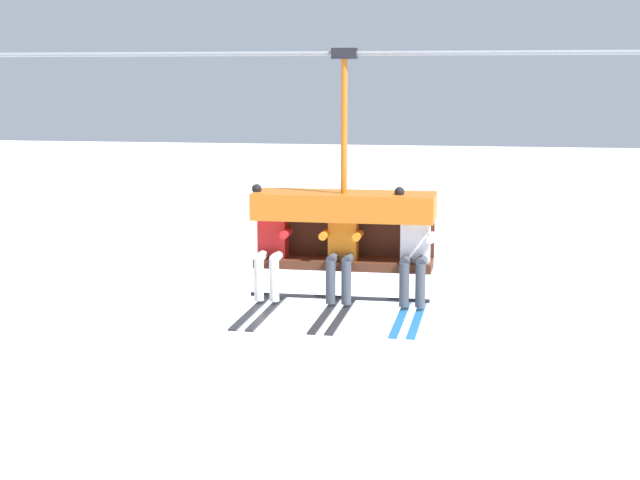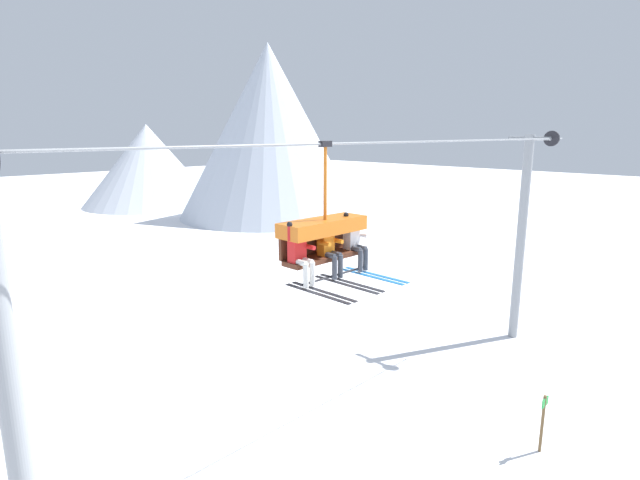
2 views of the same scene
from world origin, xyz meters
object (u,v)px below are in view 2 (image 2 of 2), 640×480
object	(u,v)px
skier_red	(301,254)
skier_white	(356,241)
lift_tower_near	(12,404)
lift_tower_far	(522,234)
chairlift_chair	(323,233)
skier_orange	(330,248)
trail_sign	(543,420)

from	to	relation	value
skier_red	skier_white	distance (m)	1.63
lift_tower_near	lift_tower_far	bearing A→B (deg)	0.00
lift_tower_near	lift_tower_far	size ratio (longest dim) A/B	1.00
skier_white	skier_red	bearing A→B (deg)	180.00
skier_red	skier_white	size ratio (longest dim) A/B	1.00
chairlift_chair	lift_tower_far	bearing A→B (deg)	3.42
chairlift_chair	skier_orange	distance (m)	0.37
lift_tower_near	skier_white	bearing A→B (deg)	-7.96
skier_white	chairlift_chair	bearing A→B (deg)	165.23
skier_white	lift_tower_near	bearing A→B (deg)	172.04
trail_sign	skier_red	bearing A→B (deg)	153.75
chairlift_chair	skier_white	bearing A→B (deg)	-14.77
trail_sign	skier_white	bearing A→B (deg)	145.58
skier_orange	trail_sign	distance (m)	7.58
chairlift_chair	skier_orange	bearing A→B (deg)	-90.00
skier_red	lift_tower_far	bearing A→B (deg)	4.17
lift_tower_far	skier_orange	xyz separation A→B (m)	(-11.85, -0.93, 1.54)
chairlift_chair	skier_orange	xyz separation A→B (m)	(0.00, -0.22, -0.30)
lift_tower_near	trail_sign	xyz separation A→B (m)	(10.78, -3.79, -3.38)
lift_tower_near	lift_tower_far	distance (m)	17.63
skier_orange	skier_white	xyz separation A→B (m)	(0.81, 0.01, 0.02)
lift_tower_near	chairlift_chair	xyz separation A→B (m)	(5.79, -0.71, 1.85)
lift_tower_near	skier_red	world-z (taller)	lift_tower_near
lift_tower_near	lift_tower_far	xyz separation A→B (m)	(17.63, 0.00, 0.00)
lift_tower_far	trail_sign	size ratio (longest dim) A/B	5.15
lift_tower_far	skier_white	world-z (taller)	lift_tower_far
lift_tower_near	chairlift_chair	distance (m)	6.12
lift_tower_far	chairlift_chair	world-z (taller)	lift_tower_far
lift_tower_far	skier_orange	size ratio (longest dim) A/B	4.85
lift_tower_far	skier_orange	bearing A→B (deg)	-175.51
lift_tower_near	skier_red	distance (m)	5.29
lift_tower_near	trail_sign	size ratio (longest dim) A/B	5.15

